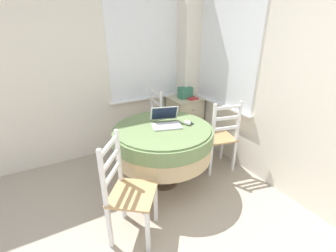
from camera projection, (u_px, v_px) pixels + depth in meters
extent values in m
cube|color=silver|center=(53.00, 72.00, 2.83)|extent=(4.15, 0.06, 2.55)
cube|color=white|center=(144.00, 50.00, 3.28)|extent=(1.10, 0.01, 1.42)
cube|color=white|center=(147.00, 98.00, 3.54)|extent=(1.18, 0.07, 0.02)
cube|color=white|center=(226.00, 52.00, 2.98)|extent=(0.01, 1.10, 1.42)
cube|color=white|center=(220.00, 104.00, 3.26)|extent=(0.07, 1.18, 0.02)
cube|color=silver|center=(188.00, 63.00, 3.56)|extent=(0.28, 0.28, 2.55)
cylinder|color=#4C3D2D|center=(163.00, 181.00, 2.83)|extent=(0.36, 0.36, 0.03)
cylinder|color=#4C3D2D|center=(163.00, 155.00, 2.68)|extent=(0.11, 0.11, 0.71)
cylinder|color=tan|center=(163.00, 142.00, 2.61)|extent=(1.11, 1.11, 0.34)
cylinder|color=#6B8451|center=(163.00, 135.00, 2.57)|extent=(1.14, 1.14, 0.15)
cylinder|color=#6B8451|center=(163.00, 128.00, 2.54)|extent=(1.08, 1.08, 0.02)
cube|color=silver|center=(167.00, 126.00, 2.53)|extent=(0.37, 0.29, 0.02)
cube|color=silver|center=(167.00, 125.00, 2.54)|extent=(0.31, 0.20, 0.00)
cube|color=silver|center=(164.00, 113.00, 2.63)|extent=(0.34, 0.19, 0.19)
cube|color=#192338|center=(164.00, 113.00, 2.62)|extent=(0.30, 0.17, 0.16)
ellipsoid|color=white|center=(187.00, 122.00, 2.59)|extent=(0.07, 0.10, 0.05)
cube|color=#2D2D33|center=(190.00, 123.00, 2.63)|extent=(0.06, 0.11, 0.01)
cube|color=black|center=(190.00, 123.00, 2.63)|extent=(0.05, 0.07, 0.00)
cube|color=tan|center=(146.00, 125.00, 3.35)|extent=(0.40, 0.41, 0.02)
cube|color=white|center=(133.00, 137.00, 3.52)|extent=(0.04, 0.04, 0.44)
cube|color=white|center=(140.00, 146.00, 3.24)|extent=(0.04, 0.04, 0.44)
cube|color=white|center=(153.00, 133.00, 3.65)|extent=(0.04, 0.04, 0.44)
cube|color=white|center=(161.00, 141.00, 3.37)|extent=(0.04, 0.04, 0.44)
cube|color=white|center=(152.00, 103.00, 3.45)|extent=(0.03, 0.03, 0.52)
cube|color=white|center=(161.00, 110.00, 3.17)|extent=(0.03, 0.03, 0.52)
cube|color=white|center=(156.00, 93.00, 3.23)|extent=(0.04, 0.34, 0.04)
cube|color=white|center=(156.00, 102.00, 3.29)|extent=(0.04, 0.34, 0.04)
cube|color=white|center=(156.00, 111.00, 3.34)|extent=(0.04, 0.34, 0.04)
cube|color=tan|center=(218.00, 137.00, 2.98)|extent=(0.47, 0.46, 0.02)
cube|color=white|center=(222.00, 145.00, 3.26)|extent=(0.04, 0.04, 0.44)
cube|color=white|center=(200.00, 148.00, 3.17)|extent=(0.04, 0.04, 0.44)
cube|color=white|center=(234.00, 156.00, 2.97)|extent=(0.04, 0.04, 0.44)
cube|color=white|center=(211.00, 160.00, 2.88)|extent=(0.04, 0.04, 0.44)
cube|color=white|center=(239.00, 121.00, 2.77)|extent=(0.04, 0.04, 0.52)
cube|color=white|center=(214.00, 124.00, 2.68)|extent=(0.04, 0.04, 0.52)
cube|color=white|center=(228.00, 108.00, 2.65)|extent=(0.34, 0.10, 0.04)
cube|color=white|center=(227.00, 118.00, 2.70)|extent=(0.34, 0.10, 0.04)
cube|color=white|center=(226.00, 128.00, 2.76)|extent=(0.34, 0.10, 0.04)
cube|color=tan|center=(133.00, 194.00, 1.95)|extent=(0.54, 0.54, 0.02)
cube|color=white|center=(148.00, 232.00, 1.87)|extent=(0.05, 0.05, 0.44)
cube|color=white|center=(156.00, 203.00, 2.18)|extent=(0.05, 0.05, 0.44)
cube|color=white|center=(110.00, 227.00, 1.91)|extent=(0.05, 0.05, 0.44)
cube|color=white|center=(123.00, 199.00, 2.22)|extent=(0.05, 0.05, 0.44)
cube|color=white|center=(103.00, 179.00, 1.71)|extent=(0.04, 0.04, 0.52)
cube|color=white|center=(119.00, 156.00, 2.02)|extent=(0.04, 0.04, 0.52)
cube|color=white|center=(109.00, 145.00, 1.79)|extent=(0.22, 0.28, 0.04)
cube|color=white|center=(111.00, 160.00, 1.84)|extent=(0.22, 0.28, 0.04)
cube|color=white|center=(112.00, 173.00, 1.90)|extent=(0.22, 0.28, 0.04)
cube|color=beige|center=(184.00, 120.00, 3.76)|extent=(0.45, 0.46, 0.74)
cube|color=beige|center=(185.00, 98.00, 3.61)|extent=(0.48, 0.48, 0.02)
cube|color=beige|center=(193.00, 110.00, 3.48)|extent=(0.40, 0.01, 0.21)
sphere|color=olive|center=(193.00, 110.00, 3.47)|extent=(0.02, 0.02, 0.02)
cube|color=beige|center=(192.00, 125.00, 3.57)|extent=(0.40, 0.01, 0.21)
sphere|color=olive|center=(193.00, 125.00, 3.57)|extent=(0.02, 0.02, 0.02)
cube|color=beige|center=(192.00, 139.00, 3.67)|extent=(0.40, 0.01, 0.21)
sphere|color=olive|center=(192.00, 139.00, 3.67)|extent=(0.02, 0.02, 0.02)
cube|color=#387A5B|center=(185.00, 93.00, 3.55)|extent=(0.20, 0.14, 0.17)
cube|color=#BC3338|center=(191.00, 98.00, 3.54)|extent=(0.15, 0.20, 0.02)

